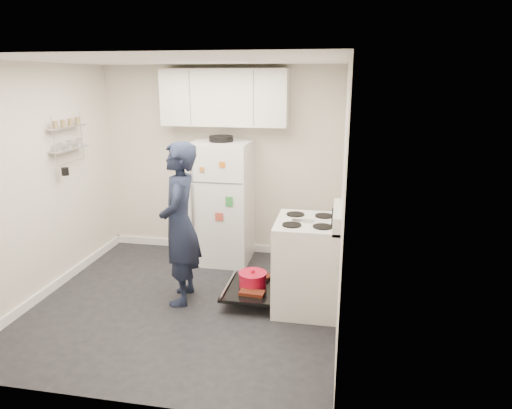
% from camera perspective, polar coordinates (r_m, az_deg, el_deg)
% --- Properties ---
extents(room, '(3.21, 3.21, 2.51)m').
position_cam_1_polar(room, '(4.71, -9.46, 1.41)').
color(room, black).
rests_on(room, ground).
extents(electric_range, '(0.66, 0.76, 1.10)m').
position_cam_1_polar(electric_range, '(4.80, 6.25, -7.51)').
color(electric_range, silver).
rests_on(electric_range, ground).
extents(open_oven_door, '(0.55, 0.71, 0.23)m').
position_cam_1_polar(open_oven_door, '(5.00, -0.55, -9.88)').
color(open_oven_door, black).
rests_on(open_oven_door, ground).
extents(refrigerator, '(0.72, 0.74, 1.64)m').
position_cam_1_polar(refrigerator, '(5.91, -4.23, 0.35)').
color(refrigerator, white).
rests_on(refrigerator, ground).
extents(upper_cabinets, '(1.60, 0.33, 0.70)m').
position_cam_1_polar(upper_cabinets, '(5.88, -3.93, 13.20)').
color(upper_cabinets, silver).
rests_on(upper_cabinets, room).
extents(wall_shelf_rack, '(0.14, 0.60, 0.61)m').
position_cam_1_polar(wall_shelf_rack, '(5.69, -22.45, 7.69)').
color(wall_shelf_rack, '#B2B2B7').
rests_on(wall_shelf_rack, room).
extents(person, '(0.51, 0.69, 1.73)m').
position_cam_1_polar(person, '(4.84, -9.52, -2.45)').
color(person, '#161C31').
rests_on(person, ground).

